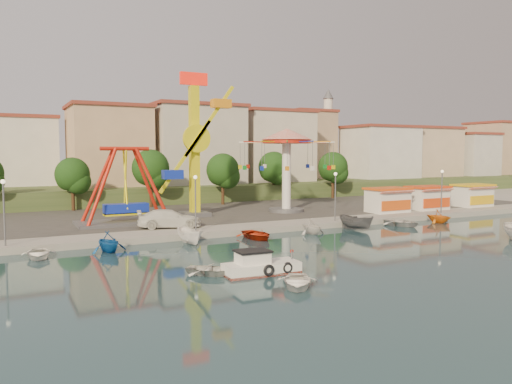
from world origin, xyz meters
TOP-DOWN VIEW (x-y plane):
  - ground at (0.00, 0.00)m, footprint 200.00×200.00m
  - quay_deck at (0.00, 62.00)m, footprint 200.00×100.00m
  - asphalt_pad at (0.00, 30.00)m, footprint 90.00×28.00m
  - hill_terrace at (0.00, 67.00)m, footprint 200.00×60.00m
  - pirate_ship_ride at (-12.65, 21.22)m, footprint 10.00×5.00m
  - kamikaze_tower at (-3.82, 23.47)m, footprint 6.19×3.10m
  - wave_swinger at (7.66, 22.77)m, footprint 11.60×11.60m
  - booth_left at (18.55, 16.49)m, footprint 5.40×3.78m
  - booth_mid at (25.33, 16.49)m, footprint 5.40×3.78m
  - booth_right at (33.82, 16.49)m, footprint 5.40×3.78m
  - lamp_post_0 at (-24.00, 13.00)m, footprint 0.14×0.14m
  - lamp_post_1 at (-8.00, 13.00)m, footprint 0.14×0.14m
  - lamp_post_2 at (8.00, 13.00)m, footprint 0.14×0.14m
  - lamp_post_3 at (24.00, 13.00)m, footprint 0.14×0.14m
  - tree_1 at (-16.00, 36.24)m, footprint 4.35×4.35m
  - tree_2 at (-6.00, 35.81)m, footprint 5.02×5.02m
  - tree_3 at (4.00, 34.36)m, footprint 4.68×4.68m
  - tree_4 at (14.00, 37.35)m, footprint 4.86×4.86m
  - tree_5 at (24.00, 35.54)m, footprint 4.83×4.83m
  - building_1 at (-21.33, 51.38)m, footprint 12.33×9.01m
  - building_2 at (-8.19, 51.96)m, footprint 11.95×9.28m
  - building_3 at (5.60, 48.80)m, footprint 12.59×10.50m
  - building_4 at (19.07, 52.20)m, footprint 10.75×9.23m
  - building_5 at (32.37, 50.33)m, footprint 12.77×10.96m
  - building_6 at (44.15, 48.77)m, footprint 8.23×8.98m
  - building_7 at (56.03, 53.70)m, footprint 11.59×10.93m
  - building_8 at (69.93, 47.19)m, footprint 12.84×9.28m
  - building_9 at (83.46, 49.95)m, footprint 12.95×9.17m
  - minaret at (36.00, 54.00)m, footprint 2.80×2.80m
  - cabin_motorboat at (-9.21, -2.28)m, footprint 5.12×2.20m
  - rowboat_a at (-12.13, -1.02)m, footprint 4.02×3.97m
  - rowboat_b at (-8.75, -6.17)m, footprint 3.98×4.30m
  - van at (-9.49, 16.42)m, footprint 6.59×3.77m
  - moored_boat_0 at (-21.83, 9.80)m, footprint 2.80×3.71m
  - moored_boat_1 at (-16.63, 9.80)m, footprint 3.48×3.80m
  - moored_boat_2 at (-9.70, 9.80)m, footprint 1.76×4.06m
  - moored_boat_3 at (-3.18, 9.80)m, footprint 3.16×4.27m
  - moored_boat_4 at (2.87, 9.80)m, footprint 2.73×3.10m
  - moored_boat_5 at (8.37, 9.80)m, footprint 2.53×4.44m
  - moored_boat_6 at (14.58, 9.80)m, footprint 3.75×4.64m
  - moored_boat_7 at (20.10, 9.80)m, footprint 3.11×3.44m

SIDE VIEW (x-z plane):
  - ground at x=0.00m, z-range 0.00..0.00m
  - quay_deck at x=0.00m, z-range 0.00..0.60m
  - rowboat_a at x=-12.13m, z-range 0.00..0.68m
  - moored_boat_0 at x=-21.83m, z-range 0.00..0.73m
  - rowboat_b at x=-8.75m, z-range 0.00..0.73m
  - moored_boat_6 at x=14.58m, z-range 0.00..0.85m
  - moored_boat_3 at x=-3.18m, z-range 0.00..0.85m
  - cabin_motorboat at x=-9.21m, z-range -0.41..1.36m
  - asphalt_pad at x=0.00m, z-range 0.60..0.61m
  - moored_boat_2 at x=-9.70m, z-range 0.00..1.53m
  - moored_boat_4 at x=2.87m, z-range 0.00..1.55m
  - moored_boat_7 at x=20.10m, z-range 0.00..1.58m
  - moored_boat_5 at x=8.37m, z-range 0.00..1.62m
  - moored_boat_1 at x=-16.63m, z-range 0.00..1.69m
  - van at x=-9.49m, z-range 0.60..2.40m
  - hill_terrace at x=0.00m, z-range 0.00..3.00m
  - booth_left at x=18.55m, z-range 0.62..3.70m
  - booth_mid at x=25.33m, z-range 0.62..3.70m
  - booth_right at x=33.82m, z-range 0.62..3.70m
  - lamp_post_0 at x=-24.00m, z-range 0.60..5.60m
  - lamp_post_1 at x=-8.00m, z-range 0.60..5.60m
  - lamp_post_2 at x=8.00m, z-range 0.60..5.60m
  - lamp_post_3 at x=24.00m, z-range 0.60..5.60m
  - pirate_ship_ride at x=-12.65m, z-range 0.39..8.39m
  - tree_1 at x=-16.00m, z-range 1.80..8.60m
  - tree_3 at x=4.00m, z-range 1.90..9.21m
  - tree_5 at x=24.00m, z-range 1.94..9.48m
  - tree_4 at x=14.00m, z-range 1.95..9.55m
  - tree_2 at x=-6.00m, z-range 1.99..9.84m
  - building_1 at x=-21.33m, z-range 3.00..11.63m
  - building_7 at x=56.03m, z-range 3.00..11.76m
  - building_3 at x=5.60m, z-range 3.00..12.20m
  - building_9 at x=83.46m, z-range 3.00..12.21m
  - building_4 at x=19.07m, z-range 3.00..12.24m
  - wave_swinger at x=7.66m, z-range 3.00..13.40m
  - kamikaze_tower at x=-3.82m, z-range 0.26..16.76m
  - building_5 at x=32.37m, z-range 3.00..14.21m
  - building_2 at x=-8.19m, z-range 3.00..14.23m
  - building_6 at x=44.15m, z-range 3.00..15.36m
  - building_8 at x=69.93m, z-range 3.00..15.58m
  - minaret at x=36.00m, z-range 3.55..21.55m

